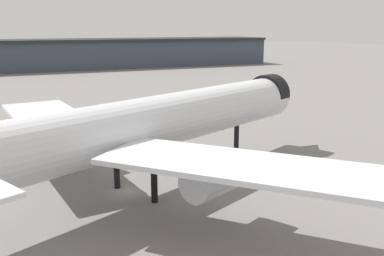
{
  "coord_description": "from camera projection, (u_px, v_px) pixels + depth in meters",
  "views": [
    {
      "loc": [
        -18.15,
        -51.07,
        21.28
      ],
      "look_at": [
        11.33,
        2.18,
        6.94
      ],
      "focal_mm": 40.23,
      "sensor_mm": 36.0,
      "label": 1
    }
  ],
  "objects": [
    {
      "name": "terminal_building",
      "position": [
        31.0,
        54.0,
        214.58
      ],
      "size": [
        254.69,
        52.63,
        29.31
      ],
      "rotation": [
        0.0,
        0.0,
        -0.08
      ],
      "color": "#3D4756",
      "rests_on": "ground"
    },
    {
      "name": "service_truck_front",
      "position": [
        159.0,
        115.0,
        98.52
      ],
      "size": [
        3.61,
        5.88,
        3.0
      ],
      "rotation": [
        0.0,
        0.0,
        1.8
      ],
      "color": "black",
      "rests_on": "ground"
    },
    {
      "name": "ground",
      "position": [
        125.0,
        192.0,
        56.93
      ],
      "size": [
        900.0,
        900.0,
        0.0
      ],
      "primitive_type": "plane",
      "color": "slate"
    },
    {
      "name": "airliner_near_gate",
      "position": [
        149.0,
        125.0,
        55.88
      ],
      "size": [
        67.0,
        59.58,
        20.12
      ],
      "rotation": [
        0.0,
        0.0,
        0.34
      ],
      "color": "silver",
      "rests_on": "ground"
    }
  ]
}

